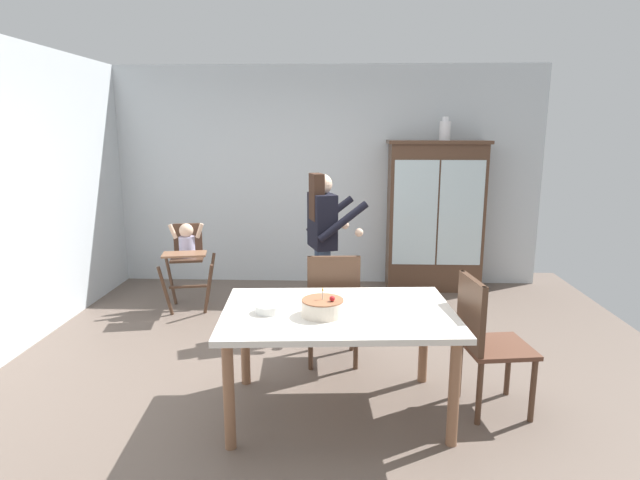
# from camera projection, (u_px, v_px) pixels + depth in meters

# --- Properties ---
(ground_plane) EXTENTS (6.24, 6.24, 0.00)m
(ground_plane) POSITION_uv_depth(u_px,v_px,m) (314.00, 372.00, 4.24)
(ground_plane) COLOR #66564C
(wall_back) EXTENTS (5.32, 0.06, 2.70)m
(wall_back) POSITION_uv_depth(u_px,v_px,m) (325.00, 177.00, 6.53)
(wall_back) COLOR silver
(wall_back) RESTS_ON ground_plane
(china_cabinet) EXTENTS (1.18, 0.48, 1.81)m
(china_cabinet) POSITION_uv_depth(u_px,v_px,m) (435.00, 216.00, 6.31)
(china_cabinet) COLOR #4C3323
(china_cabinet) RESTS_ON ground_plane
(ceramic_vase) EXTENTS (0.13, 0.13, 0.27)m
(ceramic_vase) POSITION_uv_depth(u_px,v_px,m) (445.00, 130.00, 6.10)
(ceramic_vase) COLOR white
(ceramic_vase) RESTS_ON china_cabinet
(high_chair_with_toddler) EXTENTS (0.67, 0.76, 0.95)m
(high_chair_with_toddler) POSITION_uv_depth(u_px,v_px,m) (187.00, 251.00, 5.61)
(high_chair_with_toddler) COLOR #4C3323
(high_chair_with_toddler) RESTS_ON ground_plane
(adult_person) EXTENTS (0.62, 0.61, 1.53)m
(adult_person) POSITION_uv_depth(u_px,v_px,m) (323.00, 232.00, 4.99)
(adult_person) COLOR #33425B
(adult_person) RESTS_ON ground_plane
(dining_table) EXTENTS (1.62, 1.13, 0.74)m
(dining_table) POSITION_uv_depth(u_px,v_px,m) (338.00, 322.00, 3.53)
(dining_table) COLOR silver
(dining_table) RESTS_ON ground_plane
(birthday_cake) EXTENTS (0.28, 0.28, 0.19)m
(birthday_cake) POSITION_uv_depth(u_px,v_px,m) (323.00, 307.00, 3.41)
(birthday_cake) COLOR beige
(birthday_cake) RESTS_ON dining_table
(serving_bowl) EXTENTS (0.18, 0.18, 0.05)m
(serving_bowl) POSITION_uv_depth(u_px,v_px,m) (269.00, 308.00, 3.46)
(serving_bowl) COLOR silver
(serving_bowl) RESTS_ON dining_table
(dining_chair_far_side) EXTENTS (0.47, 0.47, 0.96)m
(dining_chair_far_side) POSITION_uv_depth(u_px,v_px,m) (333.00, 301.00, 4.26)
(dining_chair_far_side) COLOR #4C3323
(dining_chair_far_side) RESTS_ON ground_plane
(dining_chair_right_end) EXTENTS (0.50, 0.50, 0.96)m
(dining_chair_right_end) POSITION_uv_depth(u_px,v_px,m) (483.00, 335.00, 3.57)
(dining_chair_right_end) COLOR #4C3323
(dining_chair_right_end) RESTS_ON ground_plane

